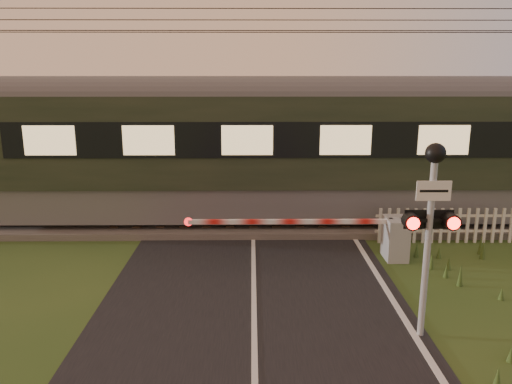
{
  "coord_description": "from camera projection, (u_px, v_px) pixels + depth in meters",
  "views": [
    {
      "loc": [
        -0.04,
        -7.9,
        4.42
      ],
      "look_at": [
        0.06,
        3.2,
        1.74
      ],
      "focal_mm": 35.0,
      "sensor_mm": 36.0,
      "label": 1
    }
  ],
  "objects": [
    {
      "name": "ground",
      "position": [
        254.0,
        331.0,
        8.72
      ],
      "size": [
        160.0,
        160.0,
        0.0
      ],
      "primitive_type": "plane",
      "color": "#2B471B",
      "rests_on": "ground"
    },
    {
      "name": "road",
      "position": [
        255.0,
        338.0,
        8.49
      ],
      "size": [
        6.0,
        140.0,
        0.03
      ],
      "color": "black",
      "rests_on": "ground"
    },
    {
      "name": "track_bed",
      "position": [
        253.0,
        220.0,
        15.02
      ],
      "size": [
        140.0,
        3.4,
        0.39
      ],
      "color": "#47423D",
      "rests_on": "ground"
    },
    {
      "name": "overhead_wires",
      "position": [
        253.0,
        23.0,
        13.69
      ],
      "size": [
        120.0,
        0.62,
        0.62
      ],
      "color": "black",
      "rests_on": "ground"
    },
    {
      "name": "boom_gate",
      "position": [
        384.0,
        236.0,
        12.01
      ],
      "size": [
        6.0,
        0.78,
        1.04
      ],
      "color": "gray",
      "rests_on": "ground"
    },
    {
      "name": "crossing_signal",
      "position": [
        431.0,
        207.0,
        8.04
      ],
      "size": [
        0.85,
        0.35,
        3.34
      ],
      "color": "gray",
      "rests_on": "ground"
    },
    {
      "name": "picket_fence",
      "position": [
        446.0,
        225.0,
        13.12
      ],
      "size": [
        3.71,
        0.08,
        0.95
      ],
      "color": "silver",
      "rests_on": "ground"
    }
  ]
}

